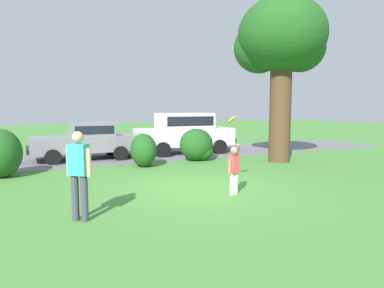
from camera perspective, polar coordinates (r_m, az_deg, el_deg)
ground_plane at (r=9.56m, az=1.63°, el=-7.21°), size 80.00×80.00×0.00m
driveway_strip at (r=15.81m, az=-9.91°, el=-1.97°), size 28.00×4.40×0.02m
oak_tree_large at (r=14.75m, az=14.38°, el=15.81°), size 3.66×3.57×6.49m
shrub_near_tree at (r=12.36m, az=-28.92°, el=-1.34°), size 1.28×1.39×1.53m
shrub_centre_left at (r=12.97m, az=-7.91°, el=-1.16°), size 0.96×1.14×1.23m
shrub_centre at (r=14.32m, az=0.93°, el=-0.31°), size 1.40×1.26×1.32m
parked_sedan at (r=15.22m, az=-16.94°, el=0.72°), size 4.40×2.10×1.56m
parked_suv at (r=16.50m, az=-1.26°, el=2.18°), size 4.77×2.26×1.92m
child_thrower at (r=8.77m, az=6.90°, el=-3.67°), size 0.42×0.32×1.29m
frisbee at (r=9.65m, az=6.49°, el=3.94°), size 0.33×0.25×0.29m
adult_onlooker at (r=7.00m, az=-18.05°, el=-4.20°), size 0.42×0.40×1.74m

